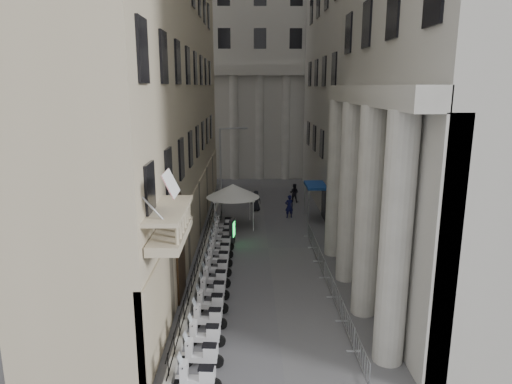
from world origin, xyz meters
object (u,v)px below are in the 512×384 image
security_tent (235,191)px  pedestrian_a (289,206)px  info_kiosk (232,232)px  street_lamp (224,166)px  pedestrian_b (294,193)px

security_tent → pedestrian_a: bearing=27.8°
security_tent → pedestrian_a: size_ratio=2.15×
security_tent → pedestrian_a: security_tent is taller
security_tent → info_kiosk: 4.67m
info_kiosk → pedestrian_a: 8.04m
info_kiosk → pedestrian_a: (4.56, 6.62, 0.05)m
street_lamp → pedestrian_a: 6.47m
pedestrian_a → pedestrian_b: bearing=-112.0°
info_kiosk → pedestrian_b: (5.49, 11.91, -0.03)m
security_tent → street_lamp: street_lamp is taller
info_kiosk → pedestrian_a: pedestrian_a is taller
info_kiosk → pedestrian_a: size_ratio=0.94×
security_tent → pedestrian_b: size_ratio=2.33×
info_kiosk → security_tent: bearing=98.0°
street_lamp → info_kiosk: 7.41m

